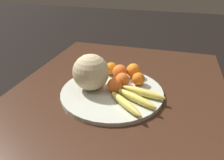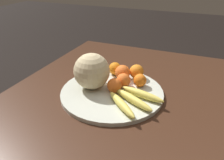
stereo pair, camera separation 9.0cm
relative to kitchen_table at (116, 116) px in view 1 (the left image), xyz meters
The scene contains 11 objects.
kitchen_table is the anchor object (origin of this frame).
fruit_bowl 0.12m from the kitchen_table, 73.44° to the left, with size 0.43×0.43×0.02m.
melon 0.23m from the kitchen_table, 91.32° to the left, with size 0.15×0.15×0.15m.
banana_bunch 0.17m from the kitchen_table, 118.35° to the right, with size 0.21×0.23×0.03m.
orange_front_left 0.19m from the kitchen_table, 41.51° to the right, with size 0.06×0.06×0.06m.
orange_front_right 0.23m from the kitchen_table, 23.17° to the left, with size 0.06×0.06×0.06m.
orange_mid_center 0.23m from the kitchen_table, 14.88° to the right, with size 0.07×0.07×0.07m.
orange_back_left 0.17m from the kitchen_table, 13.97° to the right, with size 0.06×0.06×0.06m.
orange_back_right 0.20m from the kitchen_table, ahead, with size 0.07×0.07×0.07m.
orange_top_small 0.16m from the kitchen_table, 111.86° to the left, with size 0.06×0.06×0.06m.
produce_tag 0.15m from the kitchen_table, 25.35° to the right, with size 0.08×0.07×0.00m.
Camera 1 is at (-0.75, -0.20, 1.23)m, focal length 35.00 mm.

